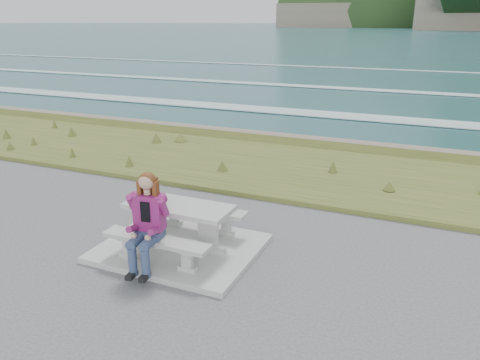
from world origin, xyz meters
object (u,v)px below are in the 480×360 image
(picnic_table, at_px, (179,214))
(bench_seaward, at_px, (199,212))
(seated_woman, at_px, (146,235))
(bench_landward, at_px, (156,244))

(picnic_table, distance_m, bench_seaward, 0.74)
(seated_woman, bearing_deg, bench_landward, 51.38)
(seated_woman, bearing_deg, bench_seaward, 78.18)
(picnic_table, bearing_deg, seated_woman, -95.50)
(picnic_table, height_order, seated_woman, seated_woman)
(picnic_table, xyz_separation_m, bench_landward, (0.00, -0.70, -0.23))
(bench_seaward, bearing_deg, picnic_table, -90.00)
(picnic_table, relative_size, bench_landward, 1.00)
(bench_landward, xyz_separation_m, bench_seaward, (0.00, 1.40, 0.00))
(bench_seaward, bearing_deg, bench_landward, -90.00)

